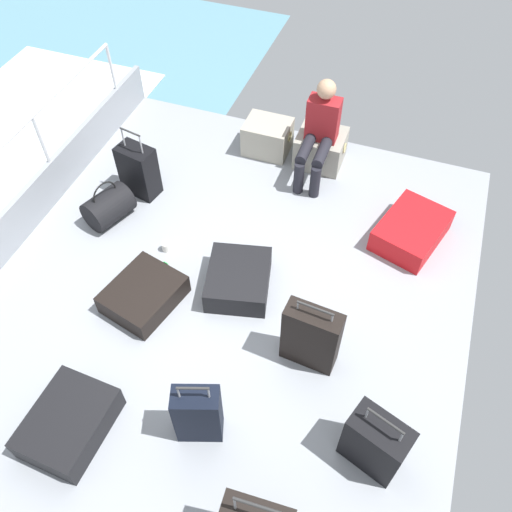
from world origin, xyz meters
TOP-DOWN VIEW (x-y plane):
  - ground_plane at (0.00, 0.00)m, footprint 4.40×5.20m
  - gunwale_port at (-2.17, 0.00)m, footprint 0.06×5.20m
  - cargo_crate_0 at (-0.30, 2.14)m, footprint 0.55×0.42m
  - cargo_crate_1 at (0.33, 2.15)m, footprint 0.55×0.47m
  - passenger_seated at (0.33, 1.97)m, footprint 0.34×0.66m
  - suitcase_0 at (-0.63, -1.54)m, footprint 0.57×0.72m
  - suitcase_1 at (0.91, -0.32)m, footprint 0.47×0.23m
  - suitcase_2 at (1.49, 1.31)m, footprint 0.75×0.89m
  - suitcase_3 at (-1.35, 1.03)m, footprint 0.42×0.31m
  - suitcase_4 at (0.10, 0.16)m, footprint 0.69×0.75m
  - suitcase_5 at (1.58, -0.97)m, footprint 0.50×0.38m
  - suitcase_7 at (0.31, -1.21)m, footprint 0.39×0.29m
  - suitcase_8 at (-0.66, -0.27)m, footprint 0.69×0.77m
  - duffel_bag at (-1.47, 0.55)m, footprint 0.48×0.55m
  - paper_cup at (-0.74, 0.35)m, footprint 0.08×0.08m

SIDE VIEW (x-z plane):
  - ground_plane at x=0.00m, z-range -0.06..0.00m
  - paper_cup at x=-0.74m, z-range 0.00..0.10m
  - suitcase_8 at x=-0.66m, z-range 0.00..0.22m
  - suitcase_0 at x=-0.63m, z-range 0.00..0.25m
  - suitcase_4 at x=0.10m, z-range 0.00..0.25m
  - suitcase_2 at x=1.49m, z-range 0.00..0.25m
  - duffel_bag at x=-1.47m, z-range -0.07..0.41m
  - cargo_crate_0 at x=-0.30m, z-range 0.00..0.38m
  - cargo_crate_1 at x=0.33m, z-range 0.00..0.38m
  - gunwale_port at x=-2.17m, z-range 0.00..0.45m
  - suitcase_5 at x=1.58m, z-range -0.07..0.61m
  - suitcase_3 at x=-1.35m, z-range -0.11..0.69m
  - suitcase_7 at x=0.31m, z-range -0.07..0.67m
  - suitcase_1 at x=0.91m, z-range -0.05..0.71m
  - passenger_seated at x=0.33m, z-range 0.02..1.10m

